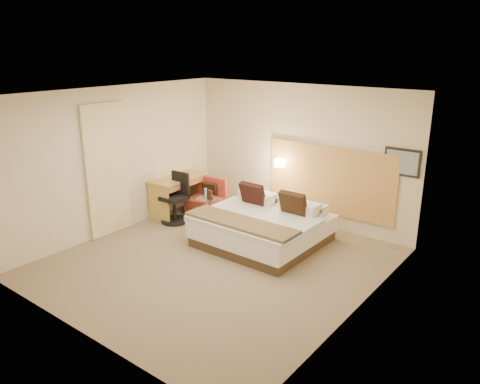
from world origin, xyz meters
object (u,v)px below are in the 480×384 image
Objects in this scene: bed at (263,226)px; desk at (179,185)px; side_table at (208,209)px; desk_chair at (176,202)px; lounge_chair at (208,200)px.

bed reaches higher than desk.
desk_chair reaches higher than side_table.
bed is 2.09× the size of desk_chair.
bed is 4.07× the size of side_table.
bed is at bearing -4.40° from desk.
side_table is (0.35, -0.39, -0.01)m from lounge_chair.
side_table is 0.64m from desk_chair.
lounge_chair is at bearing 39.31° from desk.
lounge_chair is 0.77m from desk_chair.
desk_chair reaches higher than lounge_chair.
bed reaches higher than side_table.
desk_chair reaches higher than bed.
side_table is 0.39× the size of desk.
desk_chair is (-1.98, -0.19, 0.09)m from bed.
desk is 1.33× the size of desk_chair.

